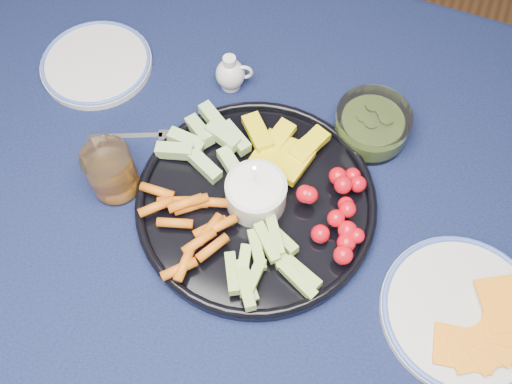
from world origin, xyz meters
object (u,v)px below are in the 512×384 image
at_px(cheese_plate, 463,312).
at_px(juice_tumbler, 112,173).
at_px(pickle_bowl, 371,126).
at_px(side_plate_extra, 96,63).
at_px(creamer_pitcher, 231,74).
at_px(crudite_platter, 255,199).
at_px(dining_table, 219,191).

distance_m(cheese_plate, juice_tumbler, 0.60).
xyz_separation_m(pickle_bowl, side_plate_extra, (-0.54, -0.04, -0.02)).
bearing_deg(pickle_bowl, juice_tumbler, -144.77).
relative_size(pickle_bowl, side_plate_extra, 0.62).
bearing_deg(cheese_plate, creamer_pitcher, 151.02).
bearing_deg(crudite_platter, dining_table, 154.45).
relative_size(crudite_platter, cheese_plate, 1.61).
bearing_deg(crudite_platter, creamer_pitcher, 121.75).
height_order(juice_tumbler, side_plate_extra, juice_tumbler).
height_order(creamer_pitcher, pickle_bowl, creamer_pitcher).
bearing_deg(side_plate_extra, juice_tumbler, -53.40).
relative_size(dining_table, side_plate_extra, 7.80).
bearing_deg(side_plate_extra, pickle_bowl, 4.60).
xyz_separation_m(dining_table, crudite_platter, (0.09, -0.04, 0.11)).
bearing_deg(crudite_platter, side_plate_extra, 157.24).
xyz_separation_m(crudite_platter, pickle_bowl, (0.14, 0.21, 0.00)).
bearing_deg(creamer_pitcher, cheese_plate, -28.98).
bearing_deg(cheese_plate, crudite_platter, 171.18).
relative_size(pickle_bowl, juice_tumbler, 1.36).
bearing_deg(juice_tumbler, crudite_platter, 12.87).
distance_m(crudite_platter, cheese_plate, 0.37).
bearing_deg(creamer_pitcher, crudite_platter, -58.25).
bearing_deg(cheese_plate, side_plate_extra, 163.67).
distance_m(pickle_bowl, side_plate_extra, 0.54).
relative_size(crudite_platter, pickle_bowl, 3.04).
distance_m(dining_table, side_plate_extra, 0.34).
bearing_deg(pickle_bowl, side_plate_extra, -175.40).
distance_m(creamer_pitcher, pickle_bowl, 0.28).
distance_m(creamer_pitcher, side_plate_extra, 0.27).
bearing_deg(pickle_bowl, crudite_platter, -123.50).
bearing_deg(side_plate_extra, dining_table, -21.91).
bearing_deg(dining_table, cheese_plate, -12.37).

